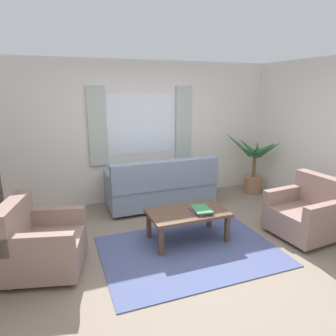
{
  "coord_description": "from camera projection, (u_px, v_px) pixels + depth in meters",
  "views": [
    {
      "loc": [
        -1.54,
        -3.27,
        2.1
      ],
      "look_at": [
        -0.05,
        0.7,
        0.98
      ],
      "focal_mm": 32.28,
      "sensor_mm": 36.0,
      "label": 1
    }
  ],
  "objects": [
    {
      "name": "area_rug",
      "position": [
        190.0,
        251.0,
        4.01
      ],
      "size": [
        2.29,
        1.64,
        0.01
      ],
      "primitive_type": "cube",
      "color": "#4C5684",
      "rests_on": "ground_plane"
    },
    {
      "name": "book_stack_on_table",
      "position": [
        201.0,
        210.0,
        4.2
      ],
      "size": [
        0.27,
        0.36,
        0.05
      ],
      "color": "#7F478C",
      "rests_on": "coffee_table"
    },
    {
      "name": "couch",
      "position": [
        161.0,
        188.0,
        5.44
      ],
      "size": [
        1.9,
        0.82,
        0.92
      ],
      "rotation": [
        0.0,
        0.0,
        3.14
      ],
      "color": "gray",
      "rests_on": "ground_plane"
    },
    {
      "name": "armchair_right",
      "position": [
        307.0,
        213.0,
        4.37
      ],
      "size": [
        0.89,
        0.91,
        0.88
      ],
      "rotation": [
        0.0,
        0.0,
        -1.49
      ],
      "color": "gray",
      "rests_on": "ground_plane"
    },
    {
      "name": "coffee_table",
      "position": [
        188.0,
        215.0,
        4.23
      ],
      "size": [
        1.1,
        0.64,
        0.44
      ],
      "color": "brown",
      "rests_on": "ground_plane"
    },
    {
      "name": "window_with_curtains",
      "position": [
        142.0,
        124.0,
        5.62
      ],
      "size": [
        1.98,
        0.07,
        1.4
      ],
      "color": "white"
    },
    {
      "name": "potted_plant",
      "position": [
        254.0,
        167.0,
        6.15
      ],
      "size": [
        1.03,
        1.06,
        1.25
      ],
      "color": "#9E6B4C",
      "rests_on": "ground_plane"
    },
    {
      "name": "wall_back",
      "position": [
        141.0,
        132.0,
        5.73
      ],
      "size": [
        5.32,
        0.12,
        2.6
      ],
      "primitive_type": "cube",
      "color": "silver",
      "rests_on": "ground_plane"
    },
    {
      "name": "ground_plane",
      "position": [
        190.0,
        251.0,
        4.02
      ],
      "size": [
        6.24,
        6.24,
        0.0
      ],
      "primitive_type": "plane",
      "color": "gray"
    },
    {
      "name": "armchair_left",
      "position": [
        41.0,
        243.0,
        3.51
      ],
      "size": [
        1.0,
        1.01,
        0.88
      ],
      "rotation": [
        0.0,
        0.0,
        1.32
      ],
      "color": "gray",
      "rests_on": "ground_plane"
    }
  ]
}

